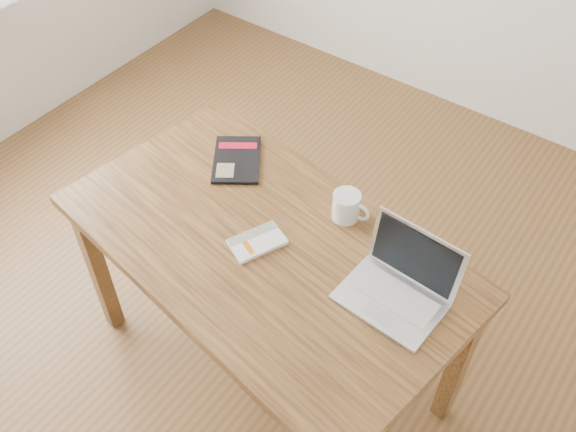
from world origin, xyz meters
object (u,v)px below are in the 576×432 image
Objects in this scene: desk at (265,260)px; coffee_mug at (347,206)px; white_guidebook at (257,242)px; black_guidebook at (237,160)px; laptop at (399,285)px.

coffee_mug reaches higher than desk.
white_guidebook is 0.68× the size of black_guidebook.
white_guidebook reaches higher than black_guidebook.
laptop is (0.76, -0.17, 0.04)m from black_guidebook.
black_guidebook is at bearing 170.42° from laptop.
coffee_mug is (0.15, 0.25, 0.14)m from desk.
desk is 0.41m from black_guidebook.
black_guidebook is at bearing 151.08° from desk.
white_guidebook is at bearing -76.71° from black_guidebook.
laptop reaches higher than coffee_mug.
desk is 0.47m from laptop.
laptop is (0.46, 0.09, 0.04)m from white_guidebook.
coffee_mug is at bearing 152.51° from laptop.
black_guidebook is 2.24× the size of coffee_mug.
desk is at bearing -125.36° from coffee_mug.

